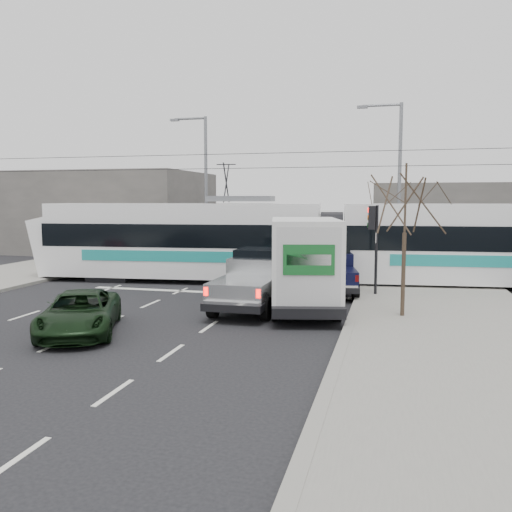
% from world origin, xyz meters
% --- Properties ---
extents(ground, '(120.00, 120.00, 0.00)m').
position_xyz_m(ground, '(0.00, 0.00, 0.00)').
color(ground, black).
rests_on(ground, ground).
extents(sidewalk_right, '(6.00, 60.00, 0.15)m').
position_xyz_m(sidewalk_right, '(9.00, 0.00, 0.07)').
color(sidewalk_right, gray).
rests_on(sidewalk_right, ground).
extents(rails, '(60.00, 1.60, 0.03)m').
position_xyz_m(rails, '(0.00, 10.00, 0.01)').
color(rails, '#33302D').
rests_on(rails, ground).
extents(building_left, '(14.00, 10.00, 6.00)m').
position_xyz_m(building_left, '(-14.00, 22.00, 3.00)').
color(building_left, slate).
rests_on(building_left, ground).
extents(building_right, '(12.00, 10.00, 5.00)m').
position_xyz_m(building_right, '(12.00, 24.00, 2.50)').
color(building_right, slate).
rests_on(building_right, ground).
extents(bare_tree, '(2.40, 2.40, 5.00)m').
position_xyz_m(bare_tree, '(7.60, 2.50, 3.79)').
color(bare_tree, '#47382B').
rests_on(bare_tree, ground).
extents(traffic_signal, '(0.44, 0.44, 3.60)m').
position_xyz_m(traffic_signal, '(6.47, 6.50, 2.74)').
color(traffic_signal, black).
rests_on(traffic_signal, ground).
extents(street_lamp_near, '(2.38, 0.25, 9.00)m').
position_xyz_m(street_lamp_near, '(7.31, 14.00, 5.11)').
color(street_lamp_near, slate).
rests_on(street_lamp_near, ground).
extents(street_lamp_far, '(2.38, 0.25, 9.00)m').
position_xyz_m(street_lamp_far, '(-4.19, 16.00, 5.11)').
color(street_lamp_far, slate).
rests_on(street_lamp_far, ground).
extents(catenary, '(60.00, 0.20, 7.00)m').
position_xyz_m(catenary, '(0.00, 10.00, 3.88)').
color(catenary, black).
rests_on(catenary, ground).
extents(tram, '(27.75, 5.45, 5.64)m').
position_xyz_m(tram, '(4.40, 9.57, 2.00)').
color(tram, white).
rests_on(tram, ground).
extents(silver_pickup, '(2.10, 5.80, 2.10)m').
position_xyz_m(silver_pickup, '(2.31, 3.50, 1.04)').
color(silver_pickup, black).
rests_on(silver_pickup, ground).
extents(box_truck, '(3.61, 6.94, 3.31)m').
position_xyz_m(box_truck, '(4.16, 3.35, 1.63)').
color(box_truck, black).
rests_on(box_truck, ground).
extents(navy_pickup, '(2.50, 4.88, 1.96)m').
position_xyz_m(navy_pickup, '(4.77, 7.30, 0.97)').
color(navy_pickup, black).
rests_on(navy_pickup, ground).
extents(green_car, '(3.66, 4.93, 1.24)m').
position_xyz_m(green_car, '(-1.75, -1.73, 0.62)').
color(green_car, black).
rests_on(green_car, ground).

